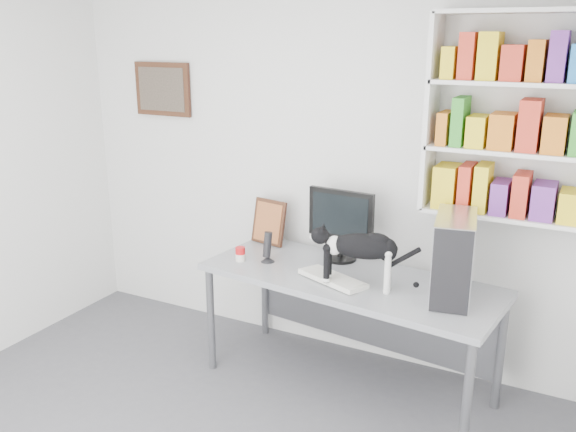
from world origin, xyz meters
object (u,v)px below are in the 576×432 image
at_px(bookshelf, 515,118).
at_px(soup_can, 240,254).
at_px(pc_tower, 453,257).
at_px(monitor, 341,224).
at_px(leaning_print, 269,221).
at_px(cat, 360,260).
at_px(keyboard, 333,278).
at_px(speaker, 268,246).
at_px(desk, 347,333).

xyz_separation_m(bookshelf, soup_can, (-1.65, -0.45, -0.99)).
height_order(bookshelf, pc_tower, bookshelf).
height_order(monitor, pc_tower, monitor).
xyz_separation_m(pc_tower, leaning_print, (-1.44, 0.35, -0.08)).
bearing_deg(cat, monitor, 113.38).
relative_size(monitor, keyboard, 1.09).
distance_m(keyboard, pc_tower, 0.77).
relative_size(bookshelf, speaker, 5.56).
relative_size(bookshelf, pc_tower, 2.46).
distance_m(desk, speaker, 0.79).
height_order(bookshelf, speaker, bookshelf).
xyz_separation_m(speaker, cat, (0.73, -0.14, 0.08)).
distance_m(desk, cat, 0.62).
distance_m(monitor, soup_can, 0.73).
bearing_deg(monitor, bookshelf, 10.09).
bearing_deg(keyboard, speaker, -169.99).
bearing_deg(speaker, leaning_print, 129.35).
xyz_separation_m(monitor, cat, (0.30, -0.42, -0.07)).
bearing_deg(keyboard, bookshelf, 49.41).
xyz_separation_m(desk, leaning_print, (-0.78, 0.34, 0.58)).
bearing_deg(cat, leaning_print, 139.27).
bearing_deg(cat, desk, 117.91).
bearing_deg(speaker, pc_tower, 11.69).
xyz_separation_m(speaker, soup_can, (-0.18, -0.07, -0.06)).
height_order(desk, leaning_print, leaning_print).
relative_size(keyboard, cat, 0.77).
bearing_deg(pc_tower, bookshelf, 50.81).
bearing_deg(leaning_print, pc_tower, -4.14).
bearing_deg(desk, monitor, 129.84).
relative_size(keyboard, leaning_print, 1.35).
height_order(pc_tower, leaning_print, pc_tower).
bearing_deg(cat, speaker, 156.51).
xyz_separation_m(leaning_print, cat, (0.91, -0.49, 0.01)).
height_order(leaning_print, soup_can, leaning_print).
distance_m(bookshelf, cat, 1.25).
distance_m(bookshelf, speaker, 1.78).
bearing_deg(speaker, cat, 0.98).
distance_m(monitor, leaning_print, 0.62).
xyz_separation_m(desk, keyboard, (-0.06, -0.12, 0.42)).
bearing_deg(cat, soup_can, 163.06).
xyz_separation_m(bookshelf, cat, (-0.75, -0.52, -0.85)).
height_order(leaning_print, cat, cat).
bearing_deg(cat, pc_tower, 1.84).
xyz_separation_m(keyboard, pc_tower, (0.72, 0.11, 0.23)).
xyz_separation_m(monitor, speaker, (-0.43, -0.27, -0.14)).
height_order(soup_can, cat, cat).
distance_m(leaning_print, soup_can, 0.43).
xyz_separation_m(leaning_print, soup_can, (0.00, -0.42, -0.12)).
height_order(desk, soup_can, soup_can).
bearing_deg(leaning_print, keyboard, -22.96).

